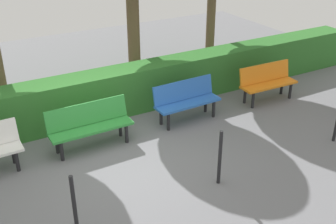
% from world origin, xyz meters
% --- Properties ---
extents(ground_plane, '(17.43, 17.43, 0.00)m').
position_xyz_m(ground_plane, '(0.00, 0.00, 0.00)').
color(ground_plane, slate).
extents(bench_orange, '(1.44, 0.50, 0.86)m').
position_xyz_m(bench_orange, '(-4.16, -0.75, 0.48)').
color(bench_orange, orange).
rests_on(bench_orange, ground_plane).
extents(bench_blue, '(1.48, 0.50, 0.86)m').
position_xyz_m(bench_blue, '(-1.96, -0.82, 0.48)').
color(bench_blue, blue).
rests_on(bench_blue, ground_plane).
extents(bench_green, '(1.60, 0.48, 0.86)m').
position_xyz_m(bench_green, '(0.23, -0.78, 0.48)').
color(bench_green, '#2D8C38').
rests_on(bench_green, ground_plane).
extents(hedge_row, '(13.43, 0.68, 1.01)m').
position_xyz_m(hedge_row, '(-0.93, -1.87, 0.50)').
color(hedge_row, '#2D6B28').
rests_on(hedge_row, ground_plane).
extents(railing_post_mid, '(0.06, 0.06, 1.00)m').
position_xyz_m(railing_post_mid, '(-1.21, 1.42, 0.50)').
color(railing_post_mid, black).
rests_on(railing_post_mid, ground_plane).
extents(railing_post_far, '(0.06, 0.06, 1.00)m').
position_xyz_m(railing_post_far, '(1.25, 1.42, 0.50)').
color(railing_post_far, black).
rests_on(railing_post_far, ground_plane).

